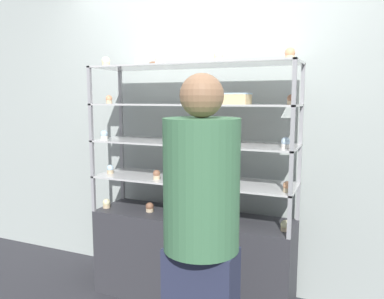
{
  "coord_description": "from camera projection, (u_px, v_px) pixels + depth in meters",
  "views": [
    {
      "loc": [
        1.04,
        -2.43,
        1.5
      ],
      "look_at": [
        0.0,
        0.0,
        1.14
      ],
      "focal_mm": 35.0,
      "sensor_mm": 36.0,
      "label": 1
    }
  ],
  "objects": [
    {
      "name": "sheet_cake_frosted",
      "position": [
        233.0,
        98.0,
        2.55
      ],
      "size": [
        0.22,
        0.17,
        0.07
      ],
      "color": "#DBBC84",
      "rests_on": "display_riser_upper"
    },
    {
      "name": "cupcake_4",
      "position": [
        285.0,
        226.0,
        2.41
      ],
      "size": [
        0.06,
        0.06,
        0.07
      ],
      "color": "#CCB28C",
      "rests_on": "display_base"
    },
    {
      "name": "cupcake_7",
      "position": [
        217.0,
        179.0,
        2.55
      ],
      "size": [
        0.05,
        0.05,
        0.07
      ],
      "color": "beige",
      "rests_on": "display_riser_lower"
    },
    {
      "name": "ground_plane",
      "position": [
        192.0,
        298.0,
        2.82
      ],
      "size": [
        20.0,
        20.0,
        0.0
      ],
      "primitive_type": "plane",
      "color": "#2D2D33"
    },
    {
      "name": "cupcake_10",
      "position": [
        190.0,
        138.0,
        2.62
      ],
      "size": [
        0.06,
        0.06,
        0.07
      ],
      "color": "beige",
      "rests_on": "display_riser_middle"
    },
    {
      "name": "price_tag_3",
      "position": [
        199.0,
        101.0,
        2.4
      ],
      "size": [
        0.04,
        0.0,
        0.04
      ],
      "color": "white",
      "rests_on": "display_riser_upper"
    },
    {
      "name": "cupcake_11",
      "position": [
        286.0,
        143.0,
        2.33
      ],
      "size": [
        0.06,
        0.06,
        0.07
      ],
      "color": "white",
      "rests_on": "display_riser_middle"
    },
    {
      "name": "cupcake_13",
      "position": [
        188.0,
        100.0,
        2.57
      ],
      "size": [
        0.05,
        0.05,
        0.06
      ],
      "color": "#CCB28C",
      "rests_on": "display_riser_upper"
    },
    {
      "name": "cupcake_5",
      "position": [
        110.0,
        169.0,
        2.9
      ],
      "size": [
        0.05,
        0.05,
        0.07
      ],
      "color": "#CCB28C",
      "rests_on": "display_riser_lower"
    },
    {
      "name": "cupcake_3",
      "position": [
        235.0,
        219.0,
        2.55
      ],
      "size": [
        0.06,
        0.06,
        0.07
      ],
      "color": "beige",
      "rests_on": "display_base"
    },
    {
      "name": "cupcake_18",
      "position": [
        290.0,
        54.0,
        2.29
      ],
      "size": [
        0.06,
        0.06,
        0.08
      ],
      "color": "#CCB28C",
      "rests_on": "display_riser_top"
    },
    {
      "name": "cupcake_0",
      "position": [
        107.0,
        204.0,
        2.92
      ],
      "size": [
        0.06,
        0.06,
        0.07
      ],
      "color": "#CCB28C",
      "rests_on": "display_base"
    },
    {
      "name": "cupcake_1",
      "position": [
        150.0,
        207.0,
        2.82
      ],
      "size": [
        0.06,
        0.06,
        0.07
      ],
      "color": "#CCB28C",
      "rests_on": "display_base"
    },
    {
      "name": "cupcake_8",
      "position": [
        287.0,
        187.0,
        2.32
      ],
      "size": [
        0.05,
        0.05,
        0.07
      ],
      "color": "#CCB28C",
      "rests_on": "display_riser_lower"
    },
    {
      "name": "customer_figure",
      "position": [
        201.0,
        227.0,
        1.86
      ],
      "size": [
        0.38,
        0.38,
        1.62
      ],
      "color": "#282D47",
      "rests_on": "ground_plane"
    },
    {
      "name": "display_riser_middle",
      "position": [
        192.0,
        144.0,
        2.67
      ],
      "size": [
        1.47,
        0.42,
        0.27
      ],
      "color": "#99999E",
      "rests_on": "display_riser_lower"
    },
    {
      "name": "display_base",
      "position": [
        192.0,
        257.0,
        2.78
      ],
      "size": [
        1.47,
        0.42,
        0.65
      ],
      "color": "#333338",
      "rests_on": "ground_plane"
    },
    {
      "name": "cupcake_6",
      "position": [
        157.0,
        175.0,
        2.69
      ],
      "size": [
        0.05,
        0.05,
        0.07
      ],
      "color": "#CCB28C",
      "rests_on": "display_riser_lower"
    },
    {
      "name": "cupcake_16",
      "position": [
        159.0,
        60.0,
        2.62
      ],
      "size": [
        0.06,
        0.06,
        0.08
      ],
      "color": "white",
      "rests_on": "display_riser_top"
    },
    {
      "name": "donut_glazed",
      "position": [
        157.0,
        64.0,
        2.71
      ],
      "size": [
        0.11,
        0.11,
        0.03
      ],
      "color": "brown",
      "rests_on": "display_riser_top"
    },
    {
      "name": "price_tag_1",
      "position": [
        172.0,
        181.0,
        2.55
      ],
      "size": [
        0.04,
        0.0,
        0.04
      ],
      "color": "white",
      "rests_on": "display_riser_lower"
    },
    {
      "name": "display_riser_lower",
      "position": [
        192.0,
        181.0,
        2.7
      ],
      "size": [
        1.47,
        0.42,
        0.27
      ],
      "color": "#99999E",
      "rests_on": "display_base"
    },
    {
      "name": "price_tag_0",
      "position": [
        199.0,
        222.0,
        2.51
      ],
      "size": [
        0.04,
        0.0,
        0.04
      ],
      "color": "white",
      "rests_on": "display_base"
    },
    {
      "name": "price_tag_4",
      "position": [
        137.0,
        61.0,
        2.54
      ],
      "size": [
        0.04,
        0.0,
        0.04
      ],
      "color": "white",
      "rests_on": "display_riser_top"
    },
    {
      "name": "cupcake_9",
      "position": [
        104.0,
        135.0,
        2.84
      ],
      "size": [
        0.06,
        0.06,
        0.07
      ],
      "color": "white",
      "rests_on": "display_riser_middle"
    },
    {
      "name": "display_riser_top",
      "position": [
        192.0,
        67.0,
        2.59
      ],
      "size": [
        1.47,
        0.42,
        0.27
      ],
      "color": "#99999E",
      "rests_on": "display_riser_upper"
    },
    {
      "name": "layer_cake_centerpiece",
      "position": [
        214.0,
        133.0,
        2.58
      ],
      "size": [
        0.18,
        0.18,
        0.13
      ],
      "color": "#C66660",
      "rests_on": "display_riser_middle"
    },
    {
      "name": "price_tag_2",
      "position": [
        179.0,
        142.0,
        2.49
      ],
      "size": [
        0.04,
        0.0,
        0.04
      ],
      "color": "white",
      "rests_on": "display_riser_middle"
    },
    {
      "name": "cupcake_17",
      "position": [
        219.0,
        57.0,
        2.43
      ],
      "size": [
        0.06,
        0.06,
        0.08
      ],
      "color": "beige",
      "rests_on": "display_riser_top"
    },
    {
      "name": "back_wall",
      "position": [
        209.0,
        124.0,
        2.97
      ],
      "size": [
        8.0,
        0.05,
        2.6
      ],
      "color": "#A8B2AD",
      "rests_on": "ground_plane"
    },
    {
      "name": "display_riser_upper",
      "position": [
        192.0,
        106.0,
        2.63
      ],
      "size": [
        1.47,
        0.42,
        0.27
      ],
      "color": "#99999E",
      "rests_on": "display_riser_middle"
    },
    {
      "name": "cupcake_12",
      "position": [
        109.0,
        99.0,
        2.84
      ],
      "size": [
        0.05,
        0.05,
        0.06
      ],
      "color": "#CCB28C",
      "rests_on": "display_riser_upper"
    },
    {
      "name": "cupcake_14",
      "position": [
        291.0,
        100.0,
        2.28
      ],
      "size": [
        0.05,
        0.05,
        0.06
      ],
      "color": "#CCB28C",
      "rests_on": "display_riser_upper"
    },
    {
      "name": "cupcake_15",
      "position": [
        106.0,
        62.0,
        2.79
      ],
      "size": [
        0.06,
        0.06,
        0.08
      ],
      "color": "#CCB28C",
      "rests_on": "display_riser_top"
    },
    {
      "name": "cupcake_2",
      "position": [
        192.0,
        213.0,
        2.69
      ],
      "size": [
        0.06,
        0.06,
        0.07
      ],
      "color": "beige",
      "rests_on": "display_base"
    }
  ]
}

